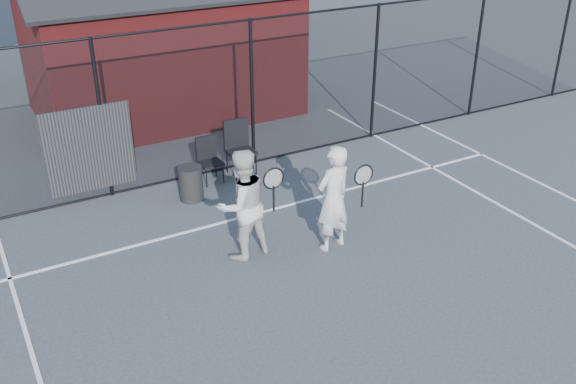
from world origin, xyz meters
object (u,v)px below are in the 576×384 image
clubhouse (161,47)px  chair_right (241,150)px  waste_bin (191,183)px  player_front (334,198)px  player_back (242,205)px  chair_left (211,161)px

clubhouse → chair_right: clubhouse is taller
chair_right → waste_bin: (-1.27, -0.50, -0.22)m
player_front → player_back: player_back is taller
chair_left → chair_right: 0.67m
clubhouse → chair_left: 4.59m
chair_left → waste_bin: bearing=-141.7°
player_back → waste_bin: 2.28m
chair_left → waste_bin: size_ratio=1.37×
clubhouse → chair_right: bearing=-89.6°
chair_right → player_front: bearing=-86.9°
chair_right → clubhouse: bearing=91.5°
chair_right → waste_bin: size_ratio=1.68×
player_front → waste_bin: 3.08m
clubhouse → player_front: size_ratio=3.64×
clubhouse → player_back: size_ratio=3.59×
clubhouse → player_back: bearing=-99.7°
player_back → chair_left: 2.81m
chair_left → player_back: bearing=-103.2°
player_front → waste_bin: size_ratio=2.74×
player_front → waste_bin: player_front is taller
clubhouse → waste_bin: size_ratio=9.96×
chair_right → waste_bin: chair_right is taller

